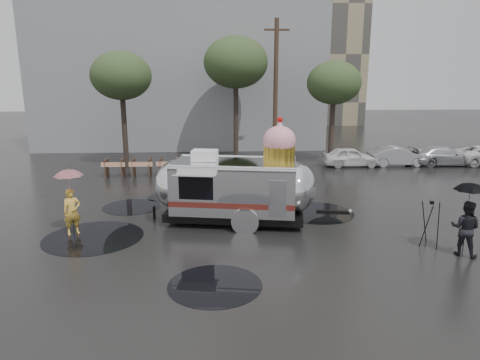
{
  "coord_description": "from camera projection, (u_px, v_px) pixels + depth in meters",
  "views": [
    {
      "loc": [
        -1.47,
        -13.78,
        5.37
      ],
      "look_at": [
        -0.53,
        1.82,
        1.64
      ],
      "focal_mm": 32.0,
      "sensor_mm": 36.0,
      "label": 1
    }
  ],
  "objects": [
    {
      "name": "tree_right",
      "position": [
        334.0,
        83.0,
        26.51
      ],
      "size": [
        3.36,
        3.36,
        6.42
      ],
      "color": "#382D26",
      "rests_on": "ground"
    },
    {
      "name": "puddles",
      "position": [
        192.0,
        226.0,
        15.97
      ],
      "size": [
        11.59,
        10.81,
        0.01
      ],
      "color": "black",
      "rests_on": "ground"
    },
    {
      "name": "utility_pole",
      "position": [
        276.0,
        90.0,
        27.38
      ],
      "size": [
        1.6,
        0.28,
        9.0
      ],
      "color": "#473323",
      "rests_on": "ground"
    },
    {
      "name": "parked_cars",
      "position": [
        425.0,
        154.0,
        26.89
      ],
      "size": [
        13.2,
        1.9,
        1.5
      ],
      "color": "silver",
      "rests_on": "ground"
    },
    {
      "name": "barricade_row",
      "position": [
        142.0,
        167.0,
        23.94
      ],
      "size": [
        4.3,
        0.8,
        1.0
      ],
      "color": "#473323",
      "rests_on": "ground"
    },
    {
      "name": "tree_mid",
      "position": [
        236.0,
        63.0,
        27.8
      ],
      "size": [
        4.2,
        4.2,
        8.03
      ],
      "color": "#382D26",
      "rests_on": "ground"
    },
    {
      "name": "grey_building",
      "position": [
        183.0,
        65.0,
        36.27
      ],
      "size": [
        22.0,
        12.0,
        13.0
      ],
      "primitive_type": "cube",
      "color": "slate",
      "rests_on": "ground"
    },
    {
      "name": "airstream_trailer",
      "position": [
        237.0,
        185.0,
        16.08
      ],
      "size": [
        7.54,
        3.37,
        4.11
      ],
      "rotation": [
        0.0,
        0.0,
        -0.17
      ],
      "color": "silver",
      "rests_on": "ground"
    },
    {
      "name": "umbrella_pink",
      "position": [
        69.0,
        180.0,
        14.69
      ],
      "size": [
        1.2,
        1.2,
        2.37
      ],
      "color": "pink",
      "rests_on": "ground"
    },
    {
      "name": "ground",
      "position": [
        258.0,
        238.0,
        14.71
      ],
      "size": [
        120.0,
        120.0,
        0.0
      ],
      "primitive_type": "plane",
      "color": "black",
      "rests_on": "ground"
    },
    {
      "name": "umbrella_black",
      "position": [
        470.0,
        195.0,
        12.89
      ],
      "size": [
        1.17,
        1.17,
        2.35
      ],
      "color": "black",
      "rests_on": "ground"
    },
    {
      "name": "tree_left",
      "position": [
        121.0,
        76.0,
        25.65
      ],
      "size": [
        3.64,
        3.64,
        6.95
      ],
      "color": "#382D26",
      "rests_on": "ground"
    },
    {
      "name": "tripod",
      "position": [
        430.0,
        219.0,
        13.86
      ],
      "size": [
        0.63,
        0.6,
        1.54
      ],
      "rotation": [
        0.0,
        0.0,
        -0.34
      ],
      "color": "black",
      "rests_on": "ground"
    },
    {
      "name": "person_left",
      "position": [
        72.0,
        212.0,
        14.95
      ],
      "size": [
        0.71,
        0.64,
        1.64
      ],
      "primitive_type": "imported",
      "rotation": [
        0.0,
        0.0,
        0.55
      ],
      "color": "gold",
      "rests_on": "ground"
    },
    {
      "name": "person_right",
      "position": [
        465.0,
        228.0,
        13.14
      ],
      "size": [
        0.94,
        0.89,
        1.75
      ],
      "primitive_type": "imported",
      "rotation": [
        0.0,
        0.0,
        2.45
      ],
      "color": "black",
      "rests_on": "ground"
    }
  ]
}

